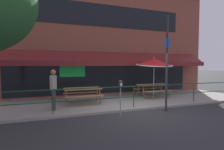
{
  "coord_description": "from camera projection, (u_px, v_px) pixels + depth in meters",
  "views": [
    {
      "loc": [
        -3.53,
        -6.71,
        1.97
      ],
      "look_at": [
        -0.58,
        1.6,
        1.5
      ],
      "focal_mm": 28.0,
      "sensor_mm": 36.0,
      "label": 1
    }
  ],
  "objects": [
    {
      "name": "pedestrian_walking",
      "position": [
        53.0,
        87.0,
        7.35
      ],
      "size": [
        0.28,
        0.62,
        1.71
      ],
      "color": "#333338",
      "rests_on": "patio_deck"
    },
    {
      "name": "picnic_table_centre",
      "position": [
        153.0,
        87.0,
        10.39
      ],
      "size": [
        1.8,
        1.42,
        0.76
      ],
      "color": "#997047",
      "rests_on": "patio_deck"
    },
    {
      "name": "patio_deck",
      "position": [
        119.0,
        101.0,
        9.48
      ],
      "size": [
        15.0,
        4.0,
        0.1
      ],
      "primitive_type": "cube",
      "color": "gray",
      "rests_on": "ground"
    },
    {
      "name": "parking_meter_near",
      "position": [
        120.0,
        87.0,
        6.68
      ],
      "size": [
        0.15,
        0.16,
        1.42
      ],
      "color": "gray",
      "rests_on": "ground"
    },
    {
      "name": "patio_railing",
      "position": [
        134.0,
        92.0,
        7.84
      ],
      "size": [
        13.84,
        0.04,
        0.97
      ],
      "color": "#194723",
      "rests_on": "patio_deck"
    },
    {
      "name": "patio_umbrella_centre",
      "position": [
        154.0,
        62.0,
        10.23
      ],
      "size": [
        2.14,
        2.14,
        2.39
      ],
      "color": "#B7B2A8",
      "rests_on": "patio_deck"
    },
    {
      "name": "picnic_table_left",
      "position": [
        83.0,
        91.0,
        8.66
      ],
      "size": [
        1.8,
        1.42,
        0.76
      ],
      "color": "#997047",
      "rests_on": "patio_deck"
    },
    {
      "name": "restaurant_building",
      "position": [
        107.0,
        40.0,
        11.38
      ],
      "size": [
        15.0,
        1.6,
        7.33
      ],
      "color": "brown",
      "rests_on": "ground"
    },
    {
      "name": "ground_plane",
      "position": [
        137.0,
        111.0,
        7.6
      ],
      "size": [
        120.0,
        120.0,
        0.0
      ],
      "primitive_type": "plane",
      "color": "#2D2D30"
    },
    {
      "name": "street_sign_pole",
      "position": [
        167.0,
        63.0,
        7.46
      ],
      "size": [
        0.28,
        0.09,
        4.08
      ],
      "color": "#2D2D33",
      "rests_on": "ground"
    }
  ]
}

